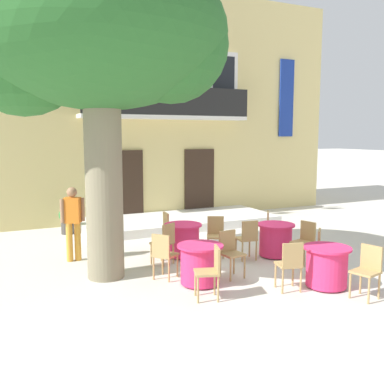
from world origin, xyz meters
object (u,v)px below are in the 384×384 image
cafe_table_middle (276,240)px  cafe_chair_middle_0 (272,227)px  cafe_chair_front_1 (368,268)px  cafe_chair_front_2 (324,249)px  plane_tree (96,39)px  cafe_table_front (327,266)px  pedestrian_near_entrance (73,219)px  ground_planter_left (67,219)px  cafe_chair_front_0 (290,263)px  cafe_chair_far_side_2 (216,233)px  cafe_chair_near_tree_0 (230,250)px  cafe_chair_near_tree_1 (164,253)px  cafe_chair_near_tree_2 (211,269)px  cafe_chair_middle_1 (248,237)px  cafe_chair_middle_2 (305,239)px  cafe_chair_far_side_0 (170,228)px  cafe_table_far_side (183,240)px  cafe_table_near_tree (200,264)px  cafe_chair_far_side_1 (165,241)px

cafe_table_middle → cafe_chair_middle_0: size_ratio=0.95×
cafe_chair_front_1 → cafe_chair_front_2: size_ratio=1.00×
plane_tree → cafe_chair_front_2: bearing=-23.3°
cafe_table_front → pedestrian_near_entrance: 5.40m
ground_planter_left → pedestrian_near_entrance: size_ratio=0.46×
pedestrian_near_entrance → cafe_chair_front_0: bearing=-48.8°
cafe_table_middle → cafe_chair_far_side_2: cafe_chair_far_side_2 is taller
cafe_chair_near_tree_0 → cafe_table_front: cafe_chair_near_tree_0 is taller
cafe_chair_middle_0 → cafe_chair_front_0: 3.05m
plane_tree → cafe_table_front: (3.59, -2.34, -4.15)m
cafe_table_front → cafe_chair_front_2: cafe_chair_front_2 is taller
cafe_chair_near_tree_1 → cafe_chair_middle_0: 3.48m
cafe_chair_near_tree_1 → plane_tree: bearing=147.0°
cafe_chair_near_tree_2 → cafe_chair_middle_1: same height
cafe_chair_front_0 → cafe_chair_far_side_2: same height
pedestrian_near_entrance → cafe_chair_far_side_2: bearing=-17.6°
plane_tree → cafe_chair_near_tree_2: size_ratio=6.74×
cafe_chair_middle_1 → cafe_chair_middle_2: same height
cafe_chair_far_side_2 → cafe_chair_middle_2: bearing=-42.0°
cafe_chair_far_side_2 → cafe_chair_far_side_0: bearing=125.4°
cafe_chair_middle_0 → cafe_chair_front_2: bearing=-97.5°
cafe_chair_near_tree_2 → pedestrian_near_entrance: bearing=117.1°
cafe_chair_middle_1 → plane_tree: bearing=176.0°
cafe_chair_near_tree_0 → cafe_chair_far_side_2: 1.52m
pedestrian_near_entrance → cafe_table_front: bearing=-43.6°
ground_planter_left → cafe_table_far_side: bearing=-60.2°
cafe_table_near_tree → ground_planter_left: cafe_table_near_tree is taller
cafe_chair_near_tree_1 → cafe_chair_front_0: (1.81, -1.55, 0.00)m
cafe_chair_front_2 → cafe_chair_far_side_0: 3.76m
cafe_chair_near_tree_1 → cafe_chair_middle_1: 2.23m
cafe_chair_front_0 → cafe_chair_middle_1: bearing=79.3°
cafe_chair_near_tree_1 → cafe_chair_front_1: size_ratio=1.00×
pedestrian_near_entrance → ground_planter_left: bearing=83.5°
cafe_chair_near_tree_2 → cafe_chair_front_1: same height
cafe_chair_front_2 → pedestrian_near_entrance: (-4.36, 3.11, 0.41)m
plane_tree → ground_planter_left: 5.87m
plane_tree → cafe_chair_far_side_1: (1.43, 0.23, -4.01)m
cafe_chair_far_side_2 → plane_tree: bearing=-171.8°
cafe_chair_middle_0 → cafe_chair_far_side_2: size_ratio=1.00×
cafe_table_middle → cafe_chair_front_2: cafe_chair_front_2 is taller
plane_tree → cafe_chair_near_tree_0: size_ratio=6.74×
cafe_table_middle → cafe_chair_far_side_0: bearing=139.8°
cafe_chair_front_0 → cafe_chair_far_side_2: 2.63m
cafe_chair_near_tree_1 → cafe_chair_far_side_0: bearing=64.6°
cafe_chair_front_0 → cafe_table_far_side: cafe_chair_front_0 is taller
cafe_chair_front_1 → ground_planter_left: bearing=117.9°
plane_tree → cafe_chair_middle_2: bearing=-12.5°
cafe_table_near_tree → cafe_chair_middle_0: cafe_chair_middle_0 is taller
cafe_chair_front_1 → cafe_chair_front_2: 1.32m
cafe_chair_far_side_0 → cafe_chair_far_side_2: 1.25m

